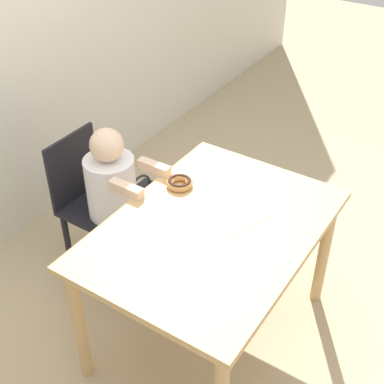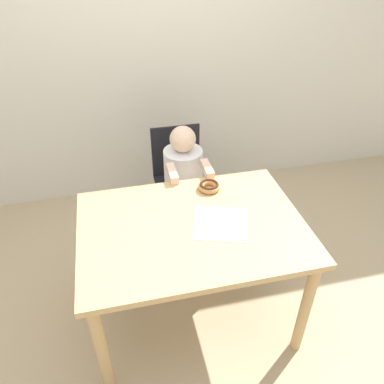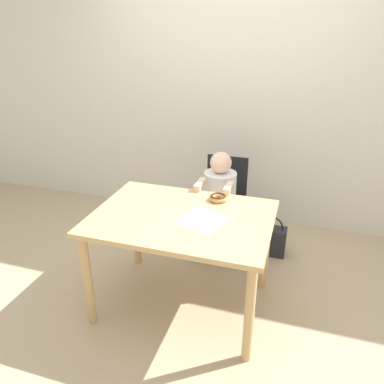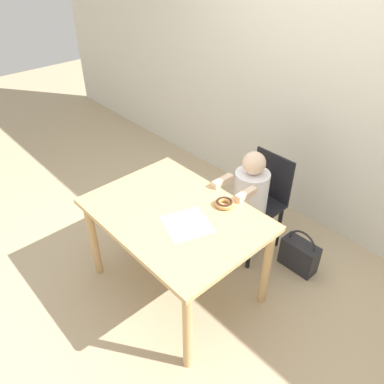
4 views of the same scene
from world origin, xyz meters
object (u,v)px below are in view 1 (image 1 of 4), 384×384
chair (98,206)px  handbag (140,207)px  child_figure (114,208)px  donut (180,182)px

chair → handbag: size_ratio=2.24×
child_figure → handbag: size_ratio=2.56×
child_figure → handbag: 0.57m
handbag → donut: bearing=-122.0°
child_figure → donut: 0.48m
donut → handbag: bearing=58.0°
chair → child_figure: (0.00, -0.12, 0.04)m
chair → child_figure: 0.13m
donut → child_figure: bearing=101.2°
donut → chair: bearing=98.6°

